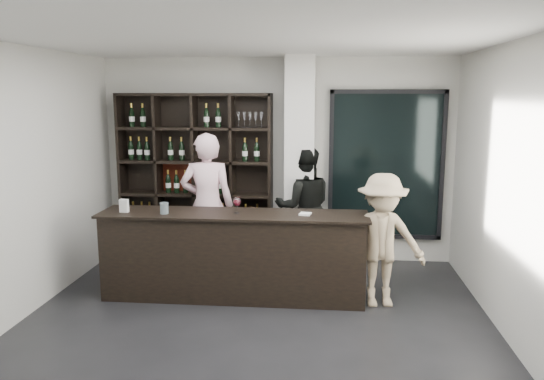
# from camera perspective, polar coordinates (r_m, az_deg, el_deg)

# --- Properties ---
(floor) EXTENTS (5.00, 5.50, 0.01)m
(floor) POSITION_cam_1_polar(r_m,az_deg,el_deg) (5.41, -2.37, -15.90)
(floor) COLOR black
(floor) RESTS_ON ground
(wine_shelf) EXTENTS (2.20, 0.35, 2.40)m
(wine_shelf) POSITION_cam_1_polar(r_m,az_deg,el_deg) (7.70, -8.20, 1.31)
(wine_shelf) COLOR black
(wine_shelf) RESTS_ON floor
(structural_column) EXTENTS (0.40, 0.40, 2.90)m
(structural_column) POSITION_cam_1_polar(r_m,az_deg,el_deg) (7.35, 3.01, 2.95)
(structural_column) COLOR silver
(structural_column) RESTS_ON floor
(glass_panel) EXTENTS (1.60, 0.08, 2.10)m
(glass_panel) POSITION_cam_1_polar(r_m,az_deg,el_deg) (7.61, 12.16, 2.61)
(glass_panel) COLOR black
(glass_panel) RESTS_ON floor
(tasting_counter) EXTENTS (3.12, 0.65, 1.03)m
(tasting_counter) POSITION_cam_1_polar(r_m,az_deg,el_deg) (6.29, -4.15, -7.04)
(tasting_counter) COLOR black
(tasting_counter) RESTS_ON floor
(taster_pink) EXTENTS (0.74, 0.53, 1.90)m
(taster_pink) POSITION_cam_1_polar(r_m,az_deg,el_deg) (6.98, -6.97, -1.66)
(taster_pink) COLOR silver
(taster_pink) RESTS_ON floor
(taster_black) EXTENTS (0.91, 0.76, 1.68)m
(taster_black) POSITION_cam_1_polar(r_m,az_deg,el_deg) (7.38, 3.45, -1.84)
(taster_black) COLOR black
(taster_black) RESTS_ON floor
(customer) EXTENTS (1.03, 0.66, 1.52)m
(customer) POSITION_cam_1_polar(r_m,az_deg,el_deg) (6.11, 11.71, -5.33)
(customer) COLOR tan
(customer) RESTS_ON floor
(wine_glass) EXTENTS (0.12, 0.12, 0.22)m
(wine_glass) POSITION_cam_1_polar(r_m,az_deg,el_deg) (6.10, -3.79, -1.55)
(wine_glass) COLOR white
(wine_glass) RESTS_ON tasting_counter
(spit_cup) EXTENTS (0.11, 0.11, 0.13)m
(spit_cup) POSITION_cam_1_polar(r_m,az_deg,el_deg) (6.21, -11.51, -1.93)
(spit_cup) COLOR #9AAFB9
(spit_cup) RESTS_ON tasting_counter
(napkin_stack) EXTENTS (0.15, 0.15, 0.02)m
(napkin_stack) POSITION_cam_1_polar(r_m,az_deg,el_deg) (6.05, 3.59, -2.59)
(napkin_stack) COLOR white
(napkin_stack) RESTS_ON tasting_counter
(card_stand) EXTENTS (0.11, 0.06, 0.15)m
(card_stand) POSITION_cam_1_polar(r_m,az_deg,el_deg) (6.40, -15.63, -1.65)
(card_stand) COLOR white
(card_stand) RESTS_ON tasting_counter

